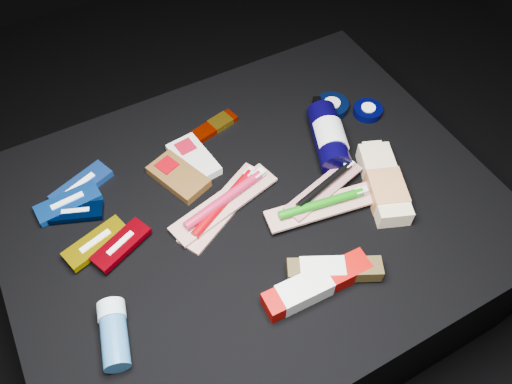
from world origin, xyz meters
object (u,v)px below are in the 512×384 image
lotion_bottle (329,137)px  toothpaste_carton_red (313,287)px  bodywash_bottle (384,185)px  deodorant_stick (114,333)px

lotion_bottle → toothpaste_carton_red: lotion_bottle is taller
bodywash_bottle → toothpaste_carton_red: (-0.25, -0.12, -0.00)m
deodorant_stick → toothpaste_carton_red: size_ratio=0.59×
deodorant_stick → lotion_bottle: bearing=32.4°
bodywash_bottle → toothpaste_carton_red: bearing=-132.1°
bodywash_bottle → toothpaste_carton_red: 0.28m
bodywash_bottle → deodorant_stick: (-0.59, -0.04, 0.00)m
bodywash_bottle → toothpaste_carton_red: bodywash_bottle is taller
lotion_bottle → deodorant_stick: size_ratio=1.74×
lotion_bottle → toothpaste_carton_red: size_ratio=1.03×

